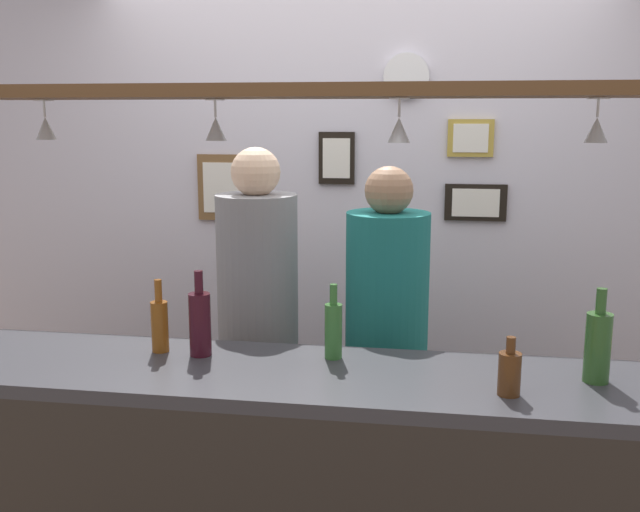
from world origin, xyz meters
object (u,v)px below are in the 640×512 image
object	(u,v)px
person_middle_grey_shirt	(258,310)
bottle_champagne_green	(598,345)
person_right_teal_shirt	(386,326)
picture_frame_upper_small	(471,138)
wall_clock	(406,76)
picture_frame_crest	(337,158)
bottle_beer_green_import	(333,329)
picture_frame_lower_pair	(476,203)
bottle_wine_dark_red	(200,322)
bottle_beer_brown_stubby	(509,372)
bottle_beer_amber_tall	(160,324)
picture_frame_caricature	(222,188)

from	to	relation	value
person_middle_grey_shirt	bottle_champagne_green	world-z (taller)	person_middle_grey_shirt
person_middle_grey_shirt	person_right_teal_shirt	xyz separation A→B (m)	(0.54, 0.00, -0.05)
picture_frame_upper_small	wall_clock	distance (m)	0.43
picture_frame_crest	person_right_teal_shirt	bearing A→B (deg)	-66.91
person_middle_grey_shirt	bottle_champagne_green	size ratio (longest dim) A/B	5.77
person_middle_grey_shirt	bottle_beer_green_import	bearing A→B (deg)	-53.20
person_right_teal_shirt	bottle_beer_green_import	distance (m)	0.57
picture_frame_crest	picture_frame_upper_small	distance (m)	0.66
person_middle_grey_shirt	bottle_champagne_green	xyz separation A→B (m)	(1.24, -0.62, 0.11)
picture_frame_lower_pair	picture_frame_upper_small	xyz separation A→B (m)	(-0.04, 0.00, 0.31)
person_right_teal_shirt	picture_frame_crest	world-z (taller)	picture_frame_crest
person_middle_grey_shirt	picture_frame_upper_small	xyz separation A→B (m)	(0.89, 0.73, 0.70)
bottle_wine_dark_red	bottle_beer_brown_stubby	size ratio (longest dim) A/B	1.67
picture_frame_crest	wall_clock	xyz separation A→B (m)	(0.34, -0.01, 0.40)
person_middle_grey_shirt	bottle_champagne_green	distance (m)	1.39
bottle_beer_amber_tall	picture_frame_lower_pair	distance (m)	1.75
bottle_beer_green_import	wall_clock	xyz separation A→B (m)	(0.17, 1.26, 0.90)
bottle_beer_amber_tall	picture_frame_caricature	world-z (taller)	picture_frame_caricature
picture_frame_crest	picture_frame_caricature	distance (m)	0.62
bottle_beer_green_import	bottle_beer_amber_tall	bearing A→B (deg)	-177.58
picture_frame_lower_pair	picture_frame_crest	xyz separation A→B (m)	(-0.69, 0.00, 0.21)
bottle_champagne_green	picture_frame_crest	size ratio (longest dim) A/B	1.15
bottle_beer_green_import	picture_frame_caricature	bearing A→B (deg)	121.08
bottle_beer_brown_stubby	bottle_beer_amber_tall	bearing A→B (deg)	169.24
person_right_teal_shirt	picture_frame_upper_small	distance (m)	1.10
picture_frame_crest	picture_frame_caricature	bearing A→B (deg)	180.00
bottle_champagne_green	bottle_beer_green_import	world-z (taller)	bottle_champagne_green
picture_frame_upper_small	bottle_beer_brown_stubby	bearing A→B (deg)	-87.18
bottle_beer_brown_stubby	bottle_beer_green_import	xyz separation A→B (m)	(-0.56, 0.25, 0.03)
person_right_teal_shirt	wall_clock	bearing A→B (deg)	87.84
bottle_champagne_green	picture_frame_caricature	xyz separation A→B (m)	(-1.60, 1.36, 0.33)
bottle_beer_green_import	picture_frame_upper_small	size ratio (longest dim) A/B	1.18
bottle_beer_green_import	bottle_beer_amber_tall	size ratio (longest dim) A/B	1.00
bottle_beer_brown_stubby	bottle_champagne_green	bearing A→B (deg)	29.35
bottle_beer_amber_tall	picture_frame_lower_pair	world-z (taller)	picture_frame_lower_pair
bottle_wine_dark_red	picture_frame_caricature	world-z (taller)	picture_frame_caricature
picture_frame_caricature	picture_frame_upper_small	xyz separation A→B (m)	(1.25, 0.00, 0.26)
picture_frame_upper_small	bottle_wine_dark_red	bearing A→B (deg)	-126.02
bottle_beer_amber_tall	bottle_champagne_green	bearing A→B (deg)	-2.62
bottle_beer_brown_stubby	bottle_beer_green_import	size ratio (longest dim) A/B	0.69
person_right_teal_shirt	picture_frame_caricature	world-z (taller)	same
picture_frame_lower_pair	picture_frame_caricature	world-z (taller)	picture_frame_caricature
person_middle_grey_shirt	bottle_wine_dark_red	bearing A→B (deg)	-96.11
person_right_teal_shirt	bottle_beer_green_import	world-z (taller)	person_right_teal_shirt
person_right_teal_shirt	bottle_wine_dark_red	world-z (taller)	person_right_teal_shirt
picture_frame_lower_pair	picture_frame_upper_small	world-z (taller)	picture_frame_upper_small
person_right_teal_shirt	bottle_wine_dark_red	xyz separation A→B (m)	(-0.61, -0.57, 0.16)
picture_frame_lower_pair	picture_frame_caricature	distance (m)	1.29
person_right_teal_shirt	picture_frame_lower_pair	size ratio (longest dim) A/B	5.54
bottle_beer_brown_stubby	picture_frame_lower_pair	xyz separation A→B (m)	(-0.04, 1.51, 0.33)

